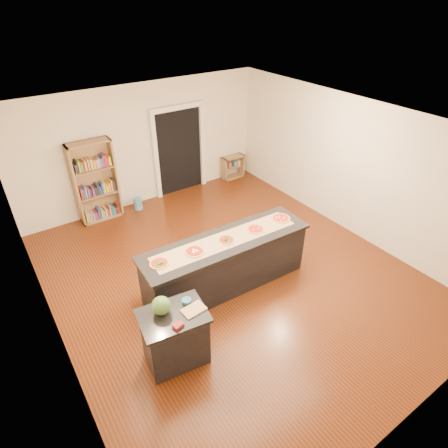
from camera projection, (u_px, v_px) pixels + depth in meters
room at (231, 209)px, 6.23m from camera, size 6.00×7.00×2.80m
doorway at (179, 146)px, 9.17m from camera, size 1.40×0.09×2.21m
kitchen_island at (226, 263)px, 6.47m from camera, size 2.99×0.81×0.99m
side_counter at (175, 337)px, 5.19m from camera, size 0.90×0.66×0.89m
bookshelf at (96, 182)px, 8.16m from camera, size 0.92×0.33×1.83m
low_shelf at (233, 167)px, 10.27m from camera, size 0.63×0.27×0.63m
waste_bin at (138, 203)px, 8.91m from camera, size 0.20×0.20×0.30m
kraft_paper at (226, 240)px, 6.21m from camera, size 2.61×0.57×0.00m
watermelon at (161, 306)px, 4.91m from camera, size 0.26×0.26×0.26m
cutting_board at (194, 310)px, 5.01m from camera, size 0.33×0.23×0.02m
package_red at (178, 325)px, 4.76m from camera, size 0.15×0.12×0.05m
package_teal at (187, 301)px, 5.12m from camera, size 0.14×0.14×0.05m
pizza_a at (159, 263)px, 5.67m from camera, size 0.29×0.29×0.02m
pizza_b at (195, 251)px, 5.93m from camera, size 0.32×0.32×0.02m
pizza_c at (227, 240)px, 6.19m from camera, size 0.30×0.30×0.02m
pizza_d at (256, 229)px, 6.46m from camera, size 0.31×0.31×0.02m
pizza_e at (281, 218)px, 6.75m from camera, size 0.34×0.34×0.02m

